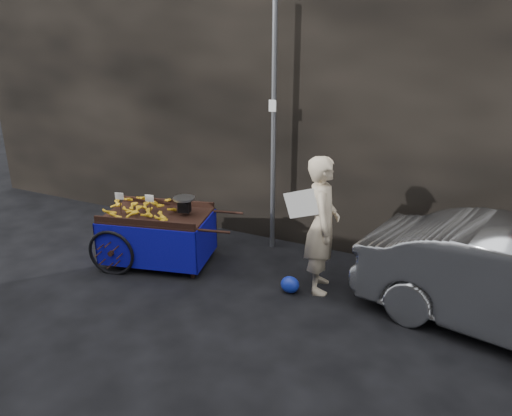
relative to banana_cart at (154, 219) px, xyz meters
The scene contains 6 objects.
ground 1.34m from the banana_cart, ahead, with size 80.00×80.00×0.00m, color black.
building_wall 3.53m from the banana_cart, 60.39° to the left, with size 13.50×2.00×5.00m.
street_pole 2.34m from the banana_cart, 43.75° to the left, with size 0.12×0.10×4.00m.
banana_cart is the anchor object (origin of this frame).
vendor 2.66m from the banana_cart, ahead, with size 0.85×0.83×1.96m.
plastic_bag 2.37m from the banana_cart, ahead, with size 0.27×0.22×0.25m, color #162AAB.
Camera 1 is at (3.49, -5.85, 3.59)m, focal length 35.00 mm.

